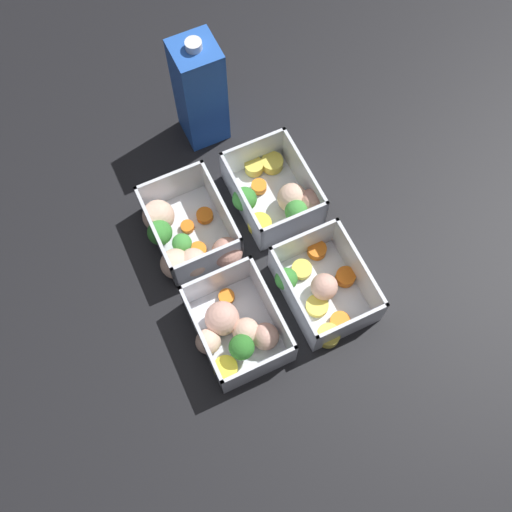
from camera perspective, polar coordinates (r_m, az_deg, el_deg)
ground_plane at (r=0.90m, az=0.00°, el=-0.59°), size 4.00×4.00×0.00m
container_near_left at (r=0.90m, az=-6.68°, el=1.75°), size 0.17×0.14×0.07m
container_near_right at (r=0.84m, az=-1.94°, el=-7.03°), size 0.15×0.12×0.07m
container_far_left at (r=0.92m, az=2.31°, el=5.74°), size 0.16×0.14×0.07m
container_far_right at (r=0.87m, az=6.23°, el=-3.00°), size 0.16×0.12×0.07m
juice_carton at (r=0.95m, az=-5.38°, el=15.26°), size 0.07×0.07×0.20m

